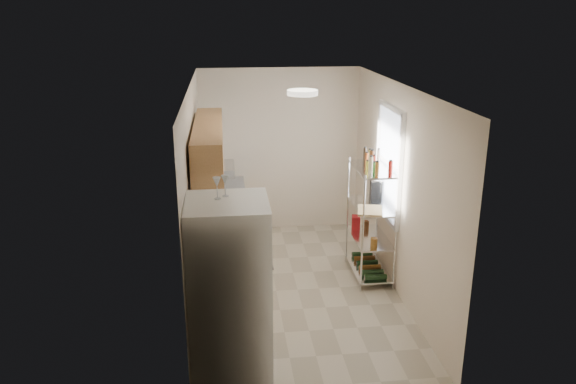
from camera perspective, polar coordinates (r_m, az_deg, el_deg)
The scene contains 16 objects.
room at distance 6.82m, azimuth 1.04°, elevation -0.19°, with size 2.52×4.42×2.62m.
counter_run at distance 7.48m, azimuth -6.47°, elevation -5.57°, with size 0.63×3.51×0.90m.
upper_cabinets at distance 6.72m, azimuth -8.02°, elevation 3.88°, with size 0.33×2.20×0.72m, color #B0794B.
range_hood at distance 7.60m, azimuth -7.36°, elevation 2.30°, with size 0.50×0.60×0.12m, color #B7BABC.
window at distance 7.33m, azimuth 10.23°, elevation 2.87°, with size 0.06×1.00×1.46m, color white.
bakers_rack at distance 7.35m, azimuth 8.52°, elevation -0.61°, with size 0.45×0.90×1.73m.
ceiling_dome at distance 6.24m, azimuth 1.48°, elevation 10.07°, with size 0.34×0.34×0.06m, color white.
refrigerator at distance 5.37m, azimuth -5.93°, elevation -10.15°, with size 0.75×0.75×1.81m, color white.
wine_glass_a at distance 5.05m, azimuth -7.22°, elevation 0.39°, with size 0.07×0.07×0.20m, color silver, non-canonical shape.
wine_glass_b at distance 5.12m, azimuth -6.40°, elevation 0.63°, with size 0.07×0.07×0.20m, color silver, non-canonical shape.
rice_cooker at distance 7.11m, azimuth -6.64°, elevation -1.97°, with size 0.29×0.29×0.23m, color white.
frying_pan_large at distance 7.73m, azimuth -6.60°, elevation -1.02°, with size 0.28×0.28×0.05m, color black.
frying_pan_small at distance 8.03m, azimuth -6.71°, elevation -0.30°, with size 0.23×0.23×0.05m, color black.
cutting_board at distance 7.14m, azimuth 8.33°, elevation -1.88°, with size 0.30×0.39×0.03m, color tan.
espresso_machine at distance 7.68m, azimuth 8.92°, elevation 0.44°, with size 0.15×0.22×0.26m, color black.
storage_bag at distance 7.78m, azimuth 6.91°, elevation -3.06°, with size 0.11×0.15×0.17m, color maroon.
Camera 1 is at (-0.87, -6.42, 3.44)m, focal length 35.00 mm.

